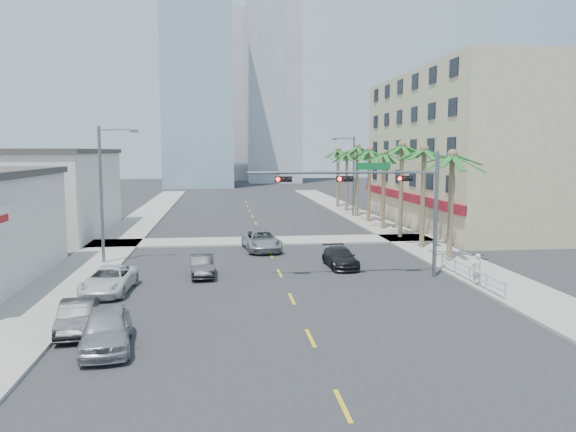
% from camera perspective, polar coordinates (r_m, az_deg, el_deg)
% --- Properties ---
extents(ground, '(260.00, 260.00, 0.00)m').
position_cam_1_polar(ground, '(24.77, 1.56, -10.81)').
color(ground, '#262628').
rests_on(ground, ground).
extents(sidewalk_right, '(4.00, 120.00, 0.15)m').
position_cam_1_polar(sidewalk_right, '(46.62, 12.69, -2.60)').
color(sidewalk_right, gray).
rests_on(sidewalk_right, ground).
extents(sidewalk_left, '(4.00, 120.00, 0.15)m').
position_cam_1_polar(sidewalk_left, '(44.82, -17.69, -3.12)').
color(sidewalk_left, gray).
rests_on(sidewalk_left, ground).
extents(sidewalk_cross, '(80.00, 4.00, 0.15)m').
position_cam_1_polar(sidewalk_cross, '(46.10, -2.39, -2.55)').
color(sidewalk_cross, gray).
rests_on(sidewalk_cross, ground).
extents(building_right, '(15.25, 28.00, 15.00)m').
position_cam_1_polar(building_right, '(59.12, 18.84, 6.35)').
color(building_right, tan).
rests_on(building_right, ground).
extents(building_left_far, '(11.00, 18.00, 7.20)m').
position_cam_1_polar(building_left_far, '(53.97, -24.06, 1.99)').
color(building_left_far, beige).
rests_on(building_left_far, ground).
extents(tower_far_left, '(14.00, 14.00, 48.00)m').
position_cam_1_polar(tower_far_left, '(119.62, -9.16, 14.52)').
color(tower_far_left, '#99B2C6').
rests_on(tower_far_left, ground).
extents(tower_far_right, '(12.00, 12.00, 60.00)m').
position_cam_1_polar(tower_far_right, '(135.84, -1.46, 16.20)').
color(tower_far_right, '#ADADB2').
rests_on(tower_far_right, ground).
extents(tower_far_center, '(16.00, 16.00, 42.00)m').
position_cam_1_polar(tower_far_center, '(149.00, -6.69, 11.82)').
color(tower_far_center, '#ADADB2').
rests_on(tower_far_center, ground).
extents(traffic_signal_mast, '(11.12, 0.54, 7.20)m').
position_cam_1_polar(traffic_signal_mast, '(32.74, 9.63, 2.40)').
color(traffic_signal_mast, slate).
rests_on(traffic_signal_mast, ground).
extents(palm_tree_0, '(4.80, 4.80, 7.80)m').
position_cam_1_polar(palm_tree_0, '(38.44, 16.36, 5.86)').
color(palm_tree_0, brown).
rests_on(palm_tree_0, ground).
extents(palm_tree_1, '(4.80, 4.80, 8.16)m').
position_cam_1_polar(palm_tree_1, '(43.27, 13.67, 6.46)').
color(palm_tree_1, brown).
rests_on(palm_tree_1, ground).
extents(palm_tree_2, '(4.80, 4.80, 8.52)m').
position_cam_1_polar(palm_tree_2, '(48.18, 11.52, 6.92)').
color(palm_tree_2, brown).
rests_on(palm_tree_2, ground).
extents(palm_tree_3, '(4.80, 4.80, 7.80)m').
position_cam_1_polar(palm_tree_3, '(53.15, 9.74, 6.17)').
color(palm_tree_3, brown).
rests_on(palm_tree_3, ground).
extents(palm_tree_4, '(4.80, 4.80, 8.16)m').
position_cam_1_polar(palm_tree_4, '(58.15, 8.29, 6.57)').
color(palm_tree_4, brown).
rests_on(palm_tree_4, ground).
extents(palm_tree_5, '(4.80, 4.80, 8.52)m').
position_cam_1_polar(palm_tree_5, '(63.19, 7.07, 6.90)').
color(palm_tree_5, brown).
rests_on(palm_tree_5, ground).
extents(palm_tree_6, '(4.80, 4.80, 7.80)m').
position_cam_1_polar(palm_tree_6, '(68.25, 6.01, 6.31)').
color(palm_tree_6, brown).
rests_on(palm_tree_6, ground).
extents(palm_tree_7, '(4.80, 4.80, 8.16)m').
position_cam_1_polar(palm_tree_7, '(73.33, 5.12, 6.61)').
color(palm_tree_7, brown).
rests_on(palm_tree_7, ground).
extents(streetlight_left, '(2.55, 0.25, 9.00)m').
position_cam_1_polar(streetlight_left, '(38.21, -18.17, 2.75)').
color(streetlight_left, slate).
rests_on(streetlight_left, ground).
extents(streetlight_right, '(2.55, 0.25, 9.00)m').
position_cam_1_polar(streetlight_right, '(63.09, 6.50, 4.44)').
color(streetlight_right, slate).
rests_on(streetlight_right, ground).
extents(guardrail, '(0.08, 8.08, 1.00)m').
position_cam_1_polar(guardrail, '(33.12, 18.00, -5.46)').
color(guardrail, silver).
rests_on(guardrail, ground).
extents(car_parked_near, '(2.36, 4.67, 1.53)m').
position_cam_1_polar(car_parked_near, '(22.58, -17.97, -10.86)').
color(car_parked_near, '#B2B2B7').
rests_on(car_parked_near, ground).
extents(car_parked_mid, '(1.80, 4.04, 1.29)m').
position_cam_1_polar(car_parked_mid, '(24.94, -20.61, -9.57)').
color(car_parked_mid, black).
rests_on(car_parked_mid, ground).
extents(car_parked_far, '(2.57, 5.01, 1.35)m').
position_cam_1_polar(car_parked_far, '(31.11, -17.74, -6.22)').
color(car_parked_far, silver).
rests_on(car_parked_far, ground).
extents(car_lane_left, '(1.57, 3.86, 1.25)m').
position_cam_1_polar(car_lane_left, '(33.91, -8.72, -5.02)').
color(car_lane_left, black).
rests_on(car_lane_left, ground).
extents(car_lane_center, '(2.96, 5.57, 1.49)m').
position_cam_1_polar(car_lane_center, '(42.08, -2.71, -2.51)').
color(car_lane_center, '#AEAEB2').
rests_on(car_lane_center, ground).
extents(car_lane_right, '(1.89, 4.33, 1.24)m').
position_cam_1_polar(car_lane_right, '(36.20, 5.33, -4.23)').
color(car_lane_right, black).
rests_on(car_lane_right, ground).
extents(pedestrian, '(0.71, 0.55, 1.73)m').
position_cam_1_polar(pedestrian, '(32.33, 18.63, -5.15)').
color(pedestrian, silver).
rests_on(pedestrian, sidewalk_right).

